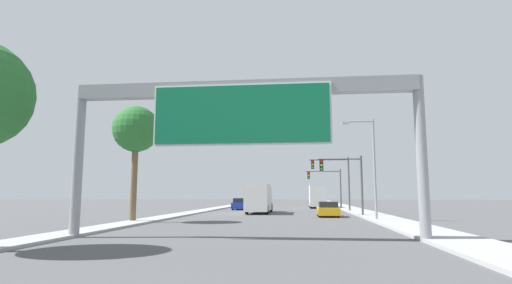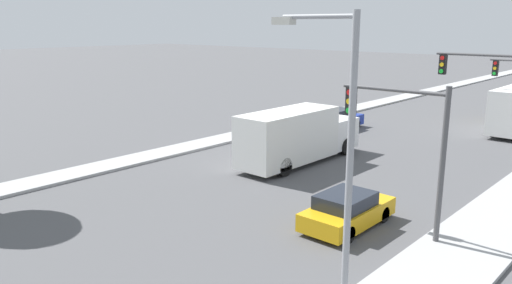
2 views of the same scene
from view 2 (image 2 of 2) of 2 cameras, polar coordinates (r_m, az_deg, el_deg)
median_strip_left at (r=45.98m, az=10.25°, el=3.57°), size 2.00×120.00×0.15m
car_near_right at (r=19.82m, az=10.39°, el=-7.70°), size 1.90×4.21×1.38m
car_mid_left at (r=37.87m, az=9.29°, el=2.53°), size 1.83×4.56×1.53m
truck_box_primary at (r=28.07m, az=4.75°, el=0.70°), size 2.36×8.89×3.11m
traffic_light_near_intersection at (r=18.67m, az=16.87°, el=0.84°), size 4.15×0.32×5.69m
traffic_light_mid_block at (r=27.90m, az=25.68°, el=5.18°), size 4.71×0.32×6.48m
street_lamp_right at (r=12.57m, az=9.50°, el=-0.32°), size 2.54×0.28×8.03m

